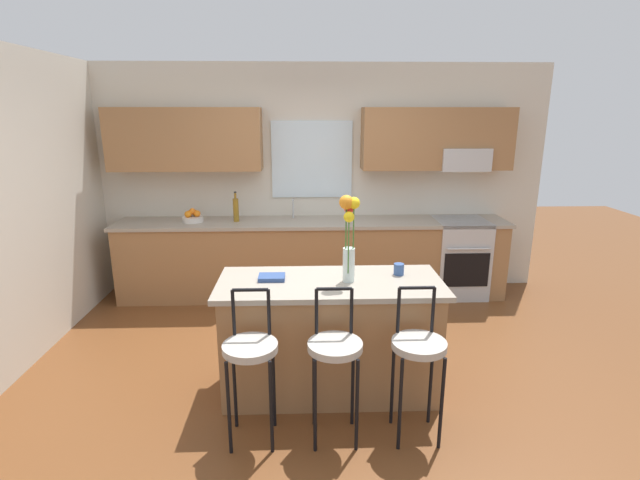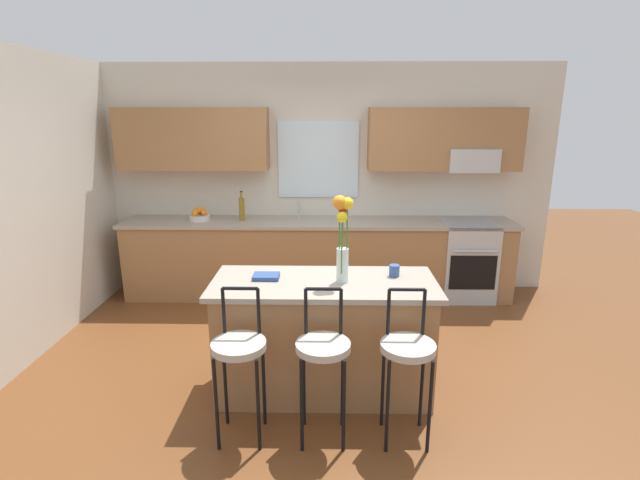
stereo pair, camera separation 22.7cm
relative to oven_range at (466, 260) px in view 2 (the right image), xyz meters
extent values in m
plane|color=brown|center=(-1.75, -1.68, -0.46)|extent=(14.00, 14.00, 0.00)
cube|color=beige|center=(-4.31, -1.38, 0.89)|extent=(0.12, 4.60, 2.70)
cube|color=beige|center=(-1.75, 0.38, 0.89)|extent=(5.60, 0.12, 2.70)
cube|color=#996B42|center=(-3.19, 0.15, 1.39)|extent=(1.72, 0.34, 0.70)
cube|color=#996B42|center=(-0.32, 0.15, 1.39)|extent=(1.72, 0.34, 0.70)
cube|color=silver|center=(-1.75, 0.31, 1.14)|extent=(0.96, 0.03, 0.90)
cube|color=#B7BABC|center=(0.00, 0.12, 1.16)|extent=(0.56, 0.36, 0.26)
cube|color=#996B42|center=(-1.75, 0.02, -0.02)|extent=(4.50, 0.60, 0.88)
cube|color=#9E9384|center=(-1.75, 0.02, 0.44)|extent=(4.56, 0.64, 0.04)
cube|color=#B7BABC|center=(-1.98, 0.02, 0.39)|extent=(0.54, 0.38, 0.11)
cylinder|color=#B7BABC|center=(-1.98, 0.18, 0.57)|extent=(0.02, 0.02, 0.22)
cylinder|color=#B7BABC|center=(-1.98, 0.12, 0.68)|extent=(0.02, 0.12, 0.02)
cube|color=#B7BABC|center=(0.00, 0.00, 0.00)|extent=(0.60, 0.60, 0.92)
cube|color=black|center=(0.00, -0.29, -0.06)|extent=(0.52, 0.02, 0.40)
cylinder|color=#B7BABC|center=(0.00, -0.33, 0.20)|extent=(0.50, 0.02, 0.02)
cube|color=#996B42|center=(-1.66, -2.01, -0.02)|extent=(1.62, 0.65, 0.88)
cube|color=#9E9384|center=(-1.66, -2.01, 0.44)|extent=(1.70, 0.73, 0.04)
cylinder|color=black|center=(-2.35, -2.73, -0.13)|extent=(0.02, 0.02, 0.66)
cylinder|color=black|center=(-2.08, -2.73, -0.13)|extent=(0.02, 0.02, 0.66)
cylinder|color=black|center=(-2.35, -2.46, -0.13)|extent=(0.02, 0.02, 0.66)
cylinder|color=black|center=(-2.08, -2.46, -0.13)|extent=(0.02, 0.02, 0.66)
cylinder|color=#B2ADA3|center=(-2.21, -2.59, 0.23)|extent=(0.36, 0.36, 0.05)
cylinder|color=black|center=(-2.33, -2.46, 0.41)|extent=(0.02, 0.02, 0.32)
cylinder|color=black|center=(-2.09, -2.46, 0.41)|extent=(0.02, 0.02, 0.32)
cylinder|color=black|center=(-2.21, -2.46, 0.57)|extent=(0.23, 0.02, 0.02)
cylinder|color=black|center=(-1.80, -2.73, -0.13)|extent=(0.02, 0.02, 0.66)
cylinder|color=black|center=(-1.53, -2.73, -0.13)|extent=(0.02, 0.02, 0.66)
cylinder|color=black|center=(-1.80, -2.46, -0.13)|extent=(0.02, 0.02, 0.66)
cylinder|color=black|center=(-1.53, -2.46, -0.13)|extent=(0.02, 0.02, 0.66)
cylinder|color=#B2ADA3|center=(-1.66, -2.59, 0.23)|extent=(0.36, 0.36, 0.05)
cylinder|color=black|center=(-1.78, -2.46, 0.41)|extent=(0.02, 0.02, 0.32)
cylinder|color=black|center=(-1.54, -2.46, 0.41)|extent=(0.02, 0.02, 0.32)
cylinder|color=black|center=(-1.66, -2.46, 0.57)|extent=(0.23, 0.02, 0.02)
cylinder|color=black|center=(-1.25, -2.73, -0.13)|extent=(0.02, 0.02, 0.66)
cylinder|color=black|center=(-0.98, -2.73, -0.13)|extent=(0.02, 0.02, 0.66)
cylinder|color=black|center=(-1.25, -2.46, -0.13)|extent=(0.02, 0.02, 0.66)
cylinder|color=black|center=(-0.98, -2.46, -0.13)|extent=(0.02, 0.02, 0.66)
cylinder|color=#B2ADA3|center=(-1.11, -2.59, 0.23)|extent=(0.36, 0.36, 0.05)
cylinder|color=black|center=(-1.23, -2.46, 0.41)|extent=(0.02, 0.02, 0.32)
cylinder|color=black|center=(-0.99, -2.46, 0.41)|extent=(0.02, 0.02, 0.32)
cylinder|color=black|center=(-1.11, -2.46, 0.57)|extent=(0.23, 0.02, 0.02)
cylinder|color=silver|center=(-1.52, -2.02, 0.59)|extent=(0.09, 0.09, 0.26)
cylinder|color=#3D722D|center=(-1.49, -2.03, 0.80)|extent=(0.01, 0.01, 0.52)
sphere|color=yellow|center=(-1.49, -2.03, 1.06)|extent=(0.09, 0.09, 0.09)
cylinder|color=#3D722D|center=(-1.52, -1.98, 0.78)|extent=(0.01, 0.01, 0.48)
sphere|color=red|center=(-1.52, -1.98, 1.02)|extent=(0.08, 0.08, 0.08)
cylinder|color=#3D722D|center=(-1.55, -2.02, 0.80)|extent=(0.01, 0.01, 0.53)
sphere|color=orange|center=(-1.55, -2.02, 1.07)|extent=(0.11, 0.11, 0.11)
cylinder|color=#3D722D|center=(-1.53, -2.06, 0.75)|extent=(0.01, 0.01, 0.43)
sphere|color=yellow|center=(-1.53, -2.06, 0.97)|extent=(0.08, 0.08, 0.08)
cylinder|color=#33518C|center=(-1.12, -1.89, 0.51)|extent=(0.08, 0.08, 0.09)
cube|color=navy|center=(-2.10, -1.96, 0.48)|extent=(0.20, 0.15, 0.03)
cylinder|color=silver|center=(-3.14, 0.02, 0.49)|extent=(0.24, 0.24, 0.06)
sphere|color=orange|center=(-3.09, 0.02, 0.56)|extent=(0.08, 0.08, 0.08)
sphere|color=orange|center=(-3.12, 0.08, 0.56)|extent=(0.07, 0.07, 0.07)
sphere|color=orange|center=(-3.18, 0.06, 0.56)|extent=(0.07, 0.07, 0.07)
sphere|color=orange|center=(-3.18, -0.01, 0.56)|extent=(0.08, 0.08, 0.08)
sphere|color=orange|center=(-3.14, 0.02, 0.59)|extent=(0.07, 0.07, 0.07)
cylinder|color=olive|center=(-2.64, 0.02, 0.59)|extent=(0.06, 0.06, 0.27)
cylinder|color=olive|center=(-2.64, 0.02, 0.76)|extent=(0.03, 0.03, 0.07)
cylinder|color=black|center=(-2.64, 0.02, 0.80)|extent=(0.03, 0.03, 0.02)
camera|label=1|loc=(-1.86, -5.37, 1.70)|focal=26.59mm
camera|label=2|loc=(-1.63, -5.37, 1.70)|focal=26.59mm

